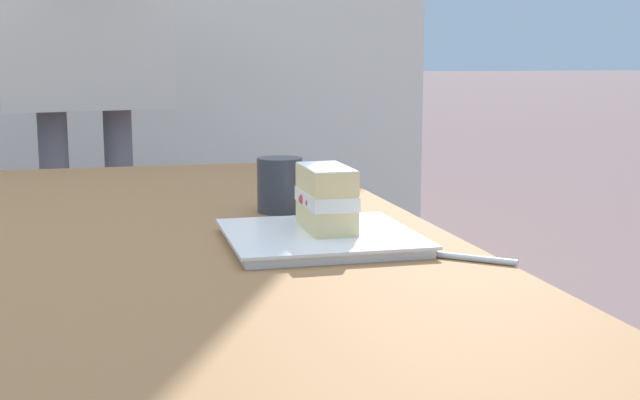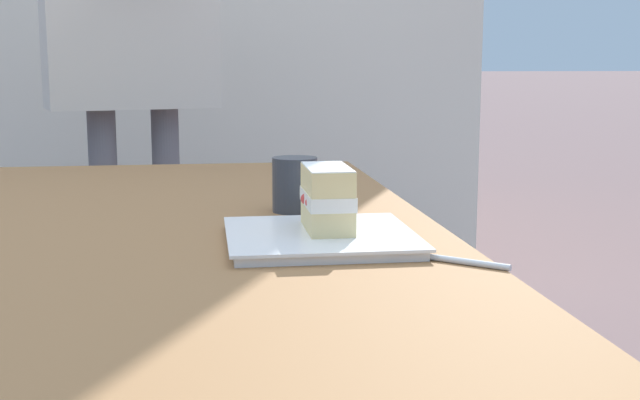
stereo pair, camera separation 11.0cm
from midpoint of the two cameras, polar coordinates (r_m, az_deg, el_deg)
patio_table at (r=1.24m, az=-13.03°, el=-5.69°), size 1.55×1.03×0.70m
dessert_plate at (r=1.11m, az=2.84°, el=-2.64°), size 0.25×0.25×0.02m
cake_slice at (r=1.11m, az=3.32°, el=0.10°), size 0.12×0.07×0.09m
dessert_fork at (r=1.03m, az=10.91°, el=-3.95°), size 0.12×0.14×0.01m
coffee_cup at (r=1.34m, az=0.59°, el=1.11°), size 0.07×0.07×0.09m
diner_person at (r=2.28m, az=-11.66°, el=12.86°), size 0.61×0.48×1.63m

